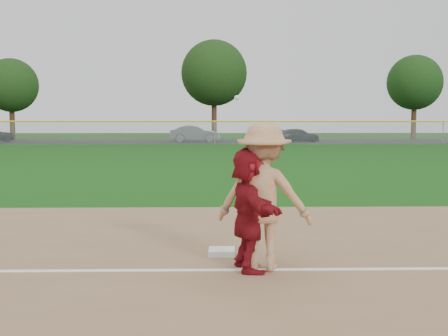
{
  "coord_description": "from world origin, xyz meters",
  "views": [
    {
      "loc": [
        -0.22,
        -8.73,
        2.19
      ],
      "look_at": [
        0.0,
        1.5,
        1.3
      ],
      "focal_mm": 45.0,
      "sensor_mm": 36.0,
      "label": 1
    }
  ],
  "objects_px": {
    "first_base": "(222,252)",
    "base_runner": "(249,209)",
    "car_mid": "(195,134)",
    "car_right": "(298,135)"
  },
  "relations": [
    {
      "from": "first_base",
      "to": "base_runner",
      "type": "height_order",
      "value": "base_runner"
    },
    {
      "from": "car_mid",
      "to": "car_right",
      "type": "bearing_deg",
      "value": -95.45
    },
    {
      "from": "first_base",
      "to": "base_runner",
      "type": "distance_m",
      "value": 1.3
    },
    {
      "from": "car_mid",
      "to": "car_right",
      "type": "xyz_separation_m",
      "value": [
        9.89,
        -0.39,
        -0.16
      ]
    },
    {
      "from": "first_base",
      "to": "base_runner",
      "type": "relative_size",
      "value": 0.23
    },
    {
      "from": "base_runner",
      "to": "car_mid",
      "type": "height_order",
      "value": "base_runner"
    },
    {
      "from": "base_runner",
      "to": "car_right",
      "type": "bearing_deg",
      "value": -19.81
    },
    {
      "from": "first_base",
      "to": "car_mid",
      "type": "height_order",
      "value": "car_mid"
    },
    {
      "from": "base_runner",
      "to": "car_right",
      "type": "relative_size",
      "value": 0.41
    },
    {
      "from": "first_base",
      "to": "car_mid",
      "type": "bearing_deg",
      "value": 92.32
    }
  ]
}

